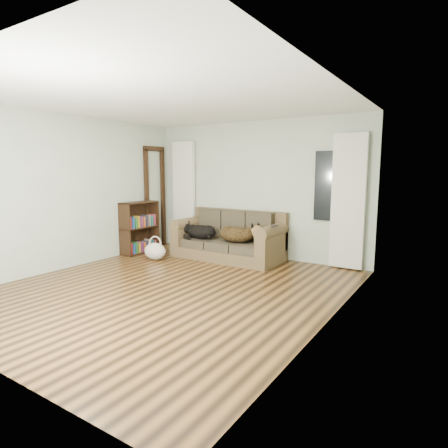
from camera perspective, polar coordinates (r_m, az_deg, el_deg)
The scene contains 15 objects.
floor at distance 5.48m, azimuth -8.01°, elevation -9.65°, with size 5.00×5.00×0.00m, color black.
ceiling at distance 5.30m, azimuth -8.60°, elevation 18.20°, with size 5.00×5.00×0.00m, color white.
wall_back at distance 7.30m, azimuth 4.75°, elevation 5.26°, with size 4.50×0.04×2.60m, color #B7C3AD.
wall_left at distance 6.92m, azimuth -22.54°, elevation 4.50°, with size 0.04×5.00×2.60m, color #B7C3AD.
wall_right at distance 4.12m, azimuth 16.06°, elevation 2.70°, with size 0.04×5.00×2.60m, color #B7C3AD.
curtain_left at distance 8.18m, azimuth -6.12°, elevation 4.51°, with size 0.55×0.08×2.25m, color white.
curtain_right at distance 6.58m, azimuth 18.39°, elevation 3.24°, with size 0.55×0.08×2.25m, color white.
window_pane at distance 6.71m, azimuth 15.69°, elevation 5.58°, with size 0.50×0.03×1.20m, color black.
door_casing at distance 8.24m, azimuth -10.45°, elevation 3.74°, with size 0.07×0.60×2.10m, color black.
sofa at distance 7.09m, azimuth 0.54°, elevation -1.72°, with size 2.06×0.89×0.84m, color #463922.
dog_black_lab at distance 7.33m, azimuth -3.76°, elevation -1.17°, with size 0.63×0.44×0.27m, color black.
dog_shepherd at distance 6.93m, azimuth 2.29°, elevation -1.62°, with size 0.70×0.49×0.31m, color black.
tv_remote at distance 6.45m, azimuth 7.69°, elevation -0.27°, with size 0.05×0.18×0.02m, color black.
tote_bag at distance 7.18m, azimuth -10.46°, elevation -4.09°, with size 0.44×0.34×0.32m, color silver.
bookshelf at distance 7.80m, azimuth -12.72°, elevation -0.63°, with size 0.31×0.83×1.04m, color black.
Camera 1 is at (3.43, -3.93, 1.67)m, focal length 30.00 mm.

